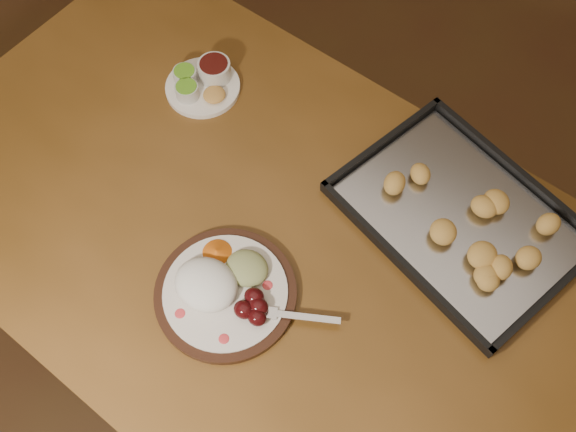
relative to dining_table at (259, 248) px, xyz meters
The scene contains 5 objects.
ground 0.72m from the dining_table, 153.09° to the left, with size 4.00×4.00×0.00m, color #4F381B.
dining_table is the anchor object (origin of this frame).
dinner_plate 0.19m from the dining_table, 82.16° to the right, with size 0.35×0.27×0.06m.
condiment_saucer 0.39m from the dining_table, 141.21° to the left, with size 0.17×0.17×0.06m.
baking_tray 0.42m from the dining_table, 34.26° to the left, with size 0.54×0.47×0.05m.
Camera 1 is at (0.62, -0.60, 1.89)m, focal length 40.00 mm.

